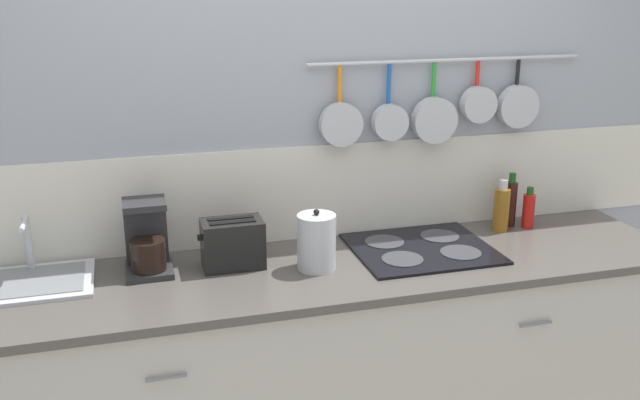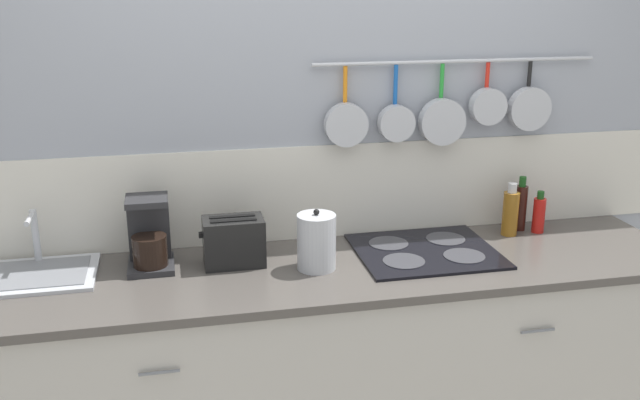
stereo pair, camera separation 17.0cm
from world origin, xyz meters
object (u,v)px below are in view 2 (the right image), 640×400
object	(u,v)px
toaster	(234,242)
bottle_vinegar	(520,206)
bottle_hot_sauce	(510,212)
bottle_dish_soap	(539,214)
coffee_maker	(149,238)
kettle	(316,242)

from	to	relation	value
toaster	bottle_vinegar	bearing A→B (deg)	5.91
bottle_hot_sauce	bottle_dish_soap	distance (m)	0.14
coffee_maker	kettle	xyz separation A→B (m)	(0.64, -0.16, -0.01)
coffee_maker	toaster	xyz separation A→B (m)	(0.33, -0.05, -0.02)
toaster	bottle_dish_soap	distance (m)	1.38
bottle_hot_sauce	kettle	bearing A→B (deg)	-168.18
toaster	bottle_dish_soap	xyz separation A→B (m)	(1.37, 0.09, -0.01)
coffee_maker	bottle_hot_sauce	xyz separation A→B (m)	(1.56, 0.03, -0.01)
coffee_maker	bottle_hot_sauce	size ratio (longest dim) A/B	1.20
coffee_maker	bottle_dish_soap	xyz separation A→B (m)	(1.70, 0.04, -0.03)
toaster	bottle_hot_sauce	bearing A→B (deg)	3.87
coffee_maker	bottle_dish_soap	bearing A→B (deg)	1.18
bottle_vinegar	bottle_dish_soap	size ratio (longest dim) A/B	1.30
kettle	bottle_dish_soap	distance (m)	1.08
coffee_maker	bottle_hot_sauce	world-z (taller)	coffee_maker
bottle_hot_sauce	bottle_vinegar	world-z (taller)	bottle_vinegar
toaster	bottle_dish_soap	world-z (taller)	toaster
toaster	kettle	xyz separation A→B (m)	(0.31, -0.11, 0.01)
kettle	bottle_vinegar	size ratio (longest dim) A/B	0.98
bottle_dish_soap	kettle	bearing A→B (deg)	-169.52
bottle_hot_sauce	coffee_maker	bearing A→B (deg)	-178.85
kettle	bottle_vinegar	world-z (taller)	bottle_vinegar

